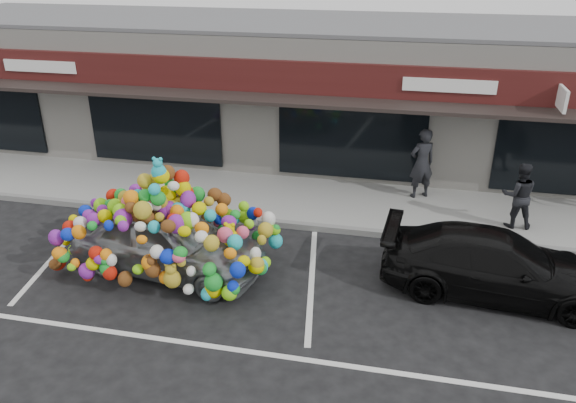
% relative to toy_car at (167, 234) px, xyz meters
% --- Properties ---
extents(ground, '(90.00, 90.00, 0.00)m').
position_rel_toy_car_xyz_m(ground, '(0.32, 0.02, -0.90)').
color(ground, black).
rests_on(ground, ground).
extents(shop_building, '(24.00, 7.20, 4.31)m').
position_rel_toy_car_xyz_m(shop_building, '(0.32, 8.46, 1.27)').
color(shop_building, silver).
rests_on(shop_building, ground).
extents(sidewalk, '(26.00, 3.00, 0.15)m').
position_rel_toy_car_xyz_m(sidewalk, '(0.32, 4.02, -0.82)').
color(sidewalk, gray).
rests_on(sidewalk, ground).
extents(kerb, '(26.00, 0.18, 0.16)m').
position_rel_toy_car_xyz_m(kerb, '(0.32, 2.52, -0.82)').
color(kerb, slate).
rests_on(kerb, ground).
extents(parking_stripe_left, '(0.73, 4.37, 0.01)m').
position_rel_toy_car_xyz_m(parking_stripe_left, '(-2.88, 0.22, -0.89)').
color(parking_stripe_left, silver).
rests_on(parking_stripe_left, ground).
extents(parking_stripe_mid, '(0.73, 4.37, 0.01)m').
position_rel_toy_car_xyz_m(parking_stripe_mid, '(3.12, 0.22, -0.89)').
color(parking_stripe_mid, silver).
rests_on(parking_stripe_mid, ground).
extents(lane_line, '(14.00, 0.12, 0.01)m').
position_rel_toy_car_xyz_m(lane_line, '(2.32, -2.28, -0.89)').
color(lane_line, silver).
rests_on(lane_line, ground).
extents(toy_car, '(3.08, 4.78, 2.64)m').
position_rel_toy_car_xyz_m(toy_car, '(0.00, 0.00, 0.00)').
color(toy_car, '#A5ABAF').
rests_on(toy_car, ground).
extents(black_sedan, '(2.19, 4.66, 1.31)m').
position_rel_toy_car_xyz_m(black_sedan, '(6.80, 0.57, -0.24)').
color(black_sedan, black).
rests_on(black_sedan, ground).
extents(pedestrian_a, '(0.85, 0.75, 1.95)m').
position_rel_toy_car_xyz_m(pedestrian_a, '(5.32, 4.83, 0.23)').
color(pedestrian_a, black).
rests_on(pedestrian_a, sidewalk).
extents(pedestrian_b, '(0.84, 0.67, 1.66)m').
position_rel_toy_car_xyz_m(pedestrian_b, '(7.63, 3.50, 0.08)').
color(pedestrian_b, black).
rests_on(pedestrian_b, sidewalk).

